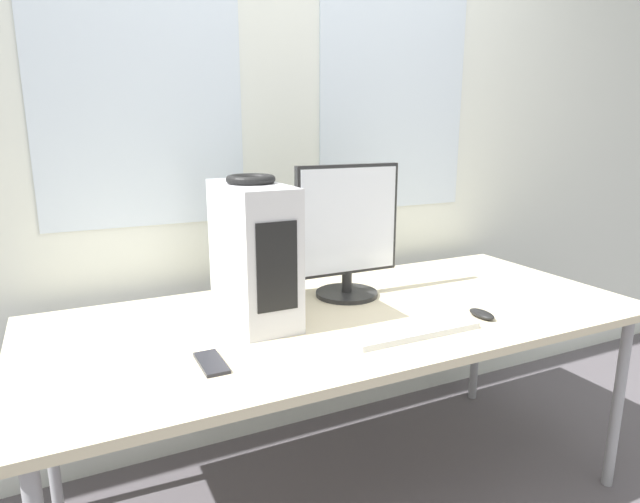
{
  "coord_description": "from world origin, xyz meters",
  "views": [
    {
      "loc": [
        -0.85,
        -1.07,
        1.37
      ],
      "look_at": [
        -0.1,
        0.46,
        0.97
      ],
      "focal_mm": 30.0,
      "sensor_mm": 36.0,
      "label": 1
    }
  ],
  "objects_px": {
    "cell_phone": "(211,363)",
    "pc_tower": "(253,252)",
    "mouse": "(482,314)",
    "headphones": "(251,179)",
    "keyboard": "(412,330)",
    "monitor_main": "(348,232)"
  },
  "relations": [
    {
      "from": "headphones",
      "to": "cell_phone",
      "type": "bearing_deg",
      "value": -127.21
    },
    {
      "from": "headphones",
      "to": "cell_phone",
      "type": "xyz_separation_m",
      "value": [
        -0.23,
        -0.3,
        -0.46
      ]
    },
    {
      "from": "monitor_main",
      "to": "mouse",
      "type": "height_order",
      "value": "monitor_main"
    },
    {
      "from": "headphones",
      "to": "keyboard",
      "type": "relative_size",
      "value": 0.37
    },
    {
      "from": "headphones",
      "to": "cell_phone",
      "type": "height_order",
      "value": "headphones"
    },
    {
      "from": "pc_tower",
      "to": "cell_phone",
      "type": "xyz_separation_m",
      "value": [
        -0.23,
        -0.3,
        -0.22
      ]
    },
    {
      "from": "headphones",
      "to": "mouse",
      "type": "height_order",
      "value": "headphones"
    },
    {
      "from": "headphones",
      "to": "keyboard",
      "type": "xyz_separation_m",
      "value": [
        0.39,
        -0.36,
        -0.45
      ]
    },
    {
      "from": "headphones",
      "to": "monitor_main",
      "type": "height_order",
      "value": "monitor_main"
    },
    {
      "from": "headphones",
      "to": "mouse",
      "type": "distance_m",
      "value": 0.89
    },
    {
      "from": "mouse",
      "to": "cell_phone",
      "type": "relative_size",
      "value": 0.69
    },
    {
      "from": "headphones",
      "to": "cell_phone",
      "type": "distance_m",
      "value": 0.6
    },
    {
      "from": "keyboard",
      "to": "cell_phone",
      "type": "bearing_deg",
      "value": 175.24
    },
    {
      "from": "pc_tower",
      "to": "monitor_main",
      "type": "xyz_separation_m",
      "value": [
        0.39,
        0.07,
        0.02
      ]
    },
    {
      "from": "pc_tower",
      "to": "headphones",
      "type": "bearing_deg",
      "value": 90.0
    },
    {
      "from": "cell_phone",
      "to": "pc_tower",
      "type": "bearing_deg",
      "value": 52.9
    },
    {
      "from": "headphones",
      "to": "mouse",
      "type": "bearing_deg",
      "value": -26.6
    },
    {
      "from": "monitor_main",
      "to": "mouse",
      "type": "relative_size",
      "value": 4.62
    },
    {
      "from": "keyboard",
      "to": "cell_phone",
      "type": "xyz_separation_m",
      "value": [
        -0.62,
        0.05,
        -0.01
      ]
    },
    {
      "from": "pc_tower",
      "to": "mouse",
      "type": "distance_m",
      "value": 0.8
    },
    {
      "from": "keyboard",
      "to": "mouse",
      "type": "distance_m",
      "value": 0.3
    },
    {
      "from": "pc_tower",
      "to": "headphones",
      "type": "distance_m",
      "value": 0.24
    }
  ]
}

